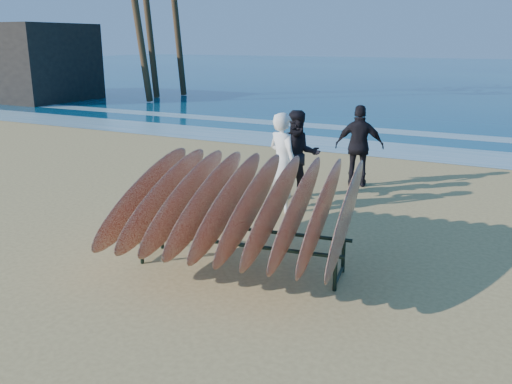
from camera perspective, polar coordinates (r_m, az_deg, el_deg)
ground at (r=8.30m, az=-2.55°, el=-7.67°), size 120.00×120.00×0.00m
ocean at (r=61.80m, az=24.15°, el=11.34°), size 160.00×160.00×0.00m
foam_near at (r=17.34m, az=14.09°, el=4.33°), size 160.00×160.00×0.00m
foam_far at (r=20.72m, az=16.38°, el=5.96°), size 160.00×160.00×0.00m
surfboard_rack at (r=7.85m, az=-1.69°, el=-1.21°), size 3.61×3.52×1.71m
person_white at (r=10.63m, az=2.82°, el=3.13°), size 0.85×0.73×1.96m
person_dark_a at (r=11.43m, az=4.50°, el=3.84°), size 1.17×1.12×1.90m
person_dark_b at (r=12.69m, az=10.83°, el=4.77°), size 1.18×0.71×1.88m
building at (r=34.98m, az=-24.52°, el=12.36°), size 9.35×5.19×4.15m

